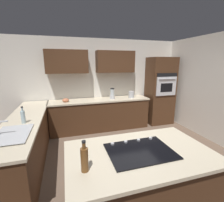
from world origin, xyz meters
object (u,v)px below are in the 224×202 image
wall_oven (160,91)px  cooktop (140,151)px  mixing_bowl (66,100)px  blender (112,94)px  kettle (131,94)px  sink_unit (12,134)px  oil_bottle (84,159)px  dish_soap_bottle (23,117)px

wall_oven → cooktop: wall_oven is taller
mixing_bowl → wall_oven: bearing=-179.3°
blender → kettle: bearing=-180.0°
sink_unit → oil_bottle: oil_bottle is taller
sink_unit → oil_bottle: 1.42m
kettle → dish_soap_bottle: size_ratio=0.65×
cooktop → oil_bottle: (0.67, 0.17, 0.12)m
wall_oven → dish_soap_bottle: bearing=21.6°
wall_oven → mixing_bowl: (2.90, 0.04, -0.10)m
dish_soap_bottle → cooktop: bearing=137.3°
sink_unit → blender: (-2.08, -1.88, 0.12)m
mixing_bowl → kettle: bearing=180.0°
wall_oven → cooktop: bearing=53.5°
blender → dish_soap_bottle: bearing=34.7°
blender → dish_soap_bottle: (2.02, 1.40, -0.01)m
blender → mixing_bowl: 1.30m
wall_oven → mixing_bowl: size_ratio=11.88×
kettle → blender: bearing=0.0°
dish_soap_bottle → oil_bottle: size_ratio=0.94×
wall_oven → oil_bottle: size_ratio=6.53×
cooktop → dish_soap_bottle: dish_soap_bottle is taller
cooktop → kettle: 3.01m
cooktop → oil_bottle: bearing=14.1°
sink_unit → cooktop: (-1.58, 0.92, -0.01)m
wall_oven → blender: wall_oven is taller
wall_oven → mixing_bowl: 2.90m
blender → oil_bottle: bearing=68.5°
sink_unit → cooktop: size_ratio=0.92×
oil_bottle → cooktop: bearing=-165.9°
cooktop → kettle: bearing=-111.5°
sink_unit → mixing_bowl: 2.03m
blender → sink_unit: bearing=42.1°
wall_oven → blender: bearing=1.4°
kettle → dish_soap_bottle: (2.62, 1.40, 0.02)m
blender → oil_bottle: oil_bottle is taller
dish_soap_bottle → sink_unit: bearing=83.0°
oil_bottle → sink_unit: bearing=-50.1°
cooktop → oil_bottle: oil_bottle is taller
sink_unit → blender: 2.80m
wall_oven → sink_unit: 4.15m
cooktop → dish_soap_bottle: (1.52, -1.40, 0.11)m
mixing_bowl → dish_soap_bottle: bearing=62.8°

